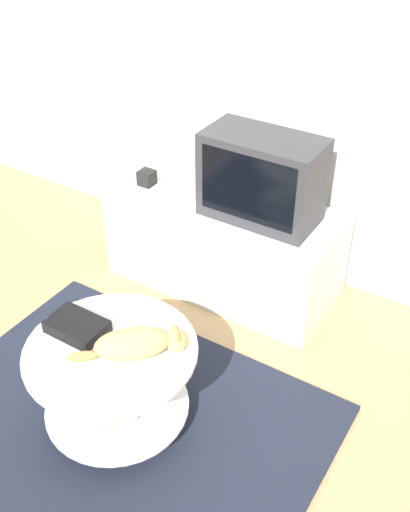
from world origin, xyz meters
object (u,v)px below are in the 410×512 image
tv (262,178)px  dvd_box (77,327)px  speaker (147,178)px  cat (137,344)px

tv → dvd_box: tv is taller
speaker → dvd_box: (0.47, -1.12, -0.06)m
tv → cat: bearing=-87.9°
tv → cat: tv is taller
dvd_box → speaker: bearing=112.5°
dvd_box → tv: bearing=77.7°
dvd_box → cat: bearing=5.6°
tv → cat: 1.15m
dvd_box → cat: (0.30, 0.03, 0.03)m
speaker → dvd_box: speaker is taller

